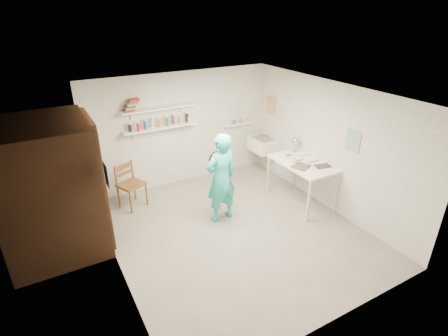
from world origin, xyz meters
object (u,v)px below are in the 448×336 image
man (221,178)px  wall_clock (216,159)px  work_table (301,182)px  wooden_chair (131,184)px  belfast_sink (263,145)px  desk_lamp (295,141)px

man → wall_clock: (0.03, 0.22, 0.28)m
wall_clock → work_table: size_ratio=0.23×
wooden_chair → man: bearing=-66.3°
belfast_sink → desk_lamp: 1.04m
wall_clock → wooden_chair: (-1.32, 1.00, -0.63)m
man → wooden_chair: (-1.29, 1.22, -0.35)m
man → work_table: bearing=165.0°
wall_clock → wooden_chair: size_ratio=0.31×
wall_clock → wooden_chair: 1.77m
wooden_chair → work_table: size_ratio=0.74×
man → wooden_chair: 1.81m
wall_clock → belfast_sink: bearing=23.4°
man → work_table: 1.73m
man → wooden_chair: size_ratio=1.74×
work_table → wooden_chair: bearing=153.7°
man → desk_lamp: bearing=-178.3°
wooden_chair → work_table: bearing=-49.3°
wall_clock → desk_lamp: size_ratio=1.84×
wooden_chair → desk_lamp: size_ratio=5.89×
desk_lamp → wall_clock: bearing=-178.2°
belfast_sink → wooden_chair: (-3.07, -0.02, -0.22)m
belfast_sink → wooden_chair: 3.07m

